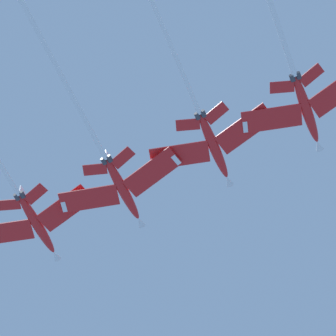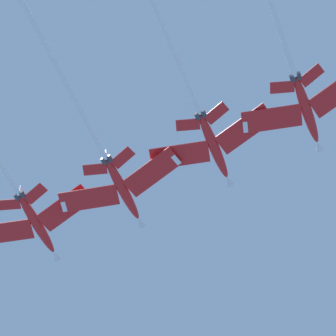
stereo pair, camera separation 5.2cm
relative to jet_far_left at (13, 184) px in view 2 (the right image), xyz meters
name	(u,v)px [view 2 (the right image)]	position (x,y,z in m)	size (l,w,h in m)	color
jet_far_left	(13,184)	(0.00, 0.00, 0.00)	(48.90, 23.17, 14.25)	red
jet_inner_left	(99,145)	(5.33, 13.95, -1.68)	(49.61, 24.04, 15.21)	red
jet_centre	(200,113)	(8.52, 29.20, -0.15)	(43.04, 21.43, 12.62)	red
jet_inner_right	(292,68)	(14.21, 43.03, -0.88)	(42.53, 21.26, 13.02)	red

